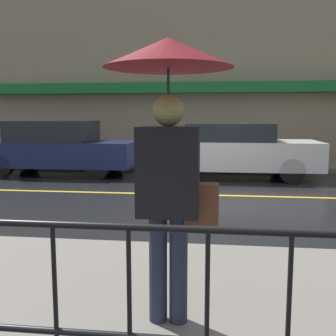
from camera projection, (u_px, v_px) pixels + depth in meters
ground_plane at (205, 195)px, 8.30m from camera, size 80.00×80.00×0.00m
sidewalk_near at (187, 311)px, 3.22m from camera, size 28.00×3.05×0.14m
sidewalk_far at (209, 165)px, 12.75m from camera, size 28.00×1.80×0.14m
lane_marking at (205, 195)px, 8.30m from camera, size 25.20×0.12×0.01m
building_storefront at (211, 76)px, 13.37m from camera, size 28.00×0.85×6.08m
railing_foreground at (168, 302)px, 1.88m from camera, size 12.00×0.04×1.02m
pedestrian at (169, 113)px, 2.74m from camera, size 0.90×0.90×2.05m
car_navy at (58, 148)px, 11.20m from camera, size 4.35×1.78×1.53m
car_white at (234, 150)px, 10.60m from camera, size 4.34×1.86×1.47m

